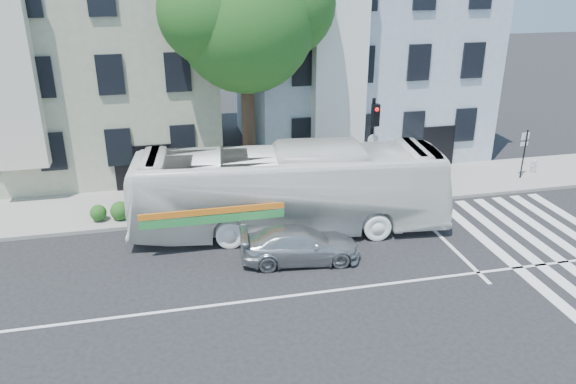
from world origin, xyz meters
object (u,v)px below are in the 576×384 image
object	(u,v)px
bus	(289,190)
fire_hydrant	(534,166)
sedan	(300,245)
traffic_signal	(373,137)

from	to	relation	value
bus	fire_hydrant	world-z (taller)	bus
sedan	traffic_signal	world-z (taller)	traffic_signal
bus	fire_hydrant	xyz separation A→B (m)	(13.06, 3.24, -1.20)
traffic_signal	fire_hydrant	bearing A→B (deg)	4.13
sedan	traffic_signal	distance (m)	6.60
bus	fire_hydrant	bearing A→B (deg)	-69.98
fire_hydrant	bus	bearing A→B (deg)	-166.06
sedan	traffic_signal	bearing A→B (deg)	-37.24
traffic_signal	sedan	bearing A→B (deg)	-137.17
sedan	fire_hydrant	world-z (taller)	sedan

